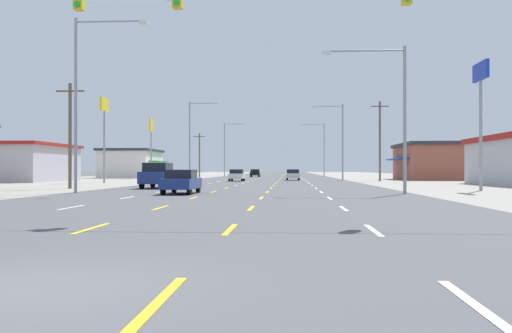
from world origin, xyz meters
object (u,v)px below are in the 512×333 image
Objects in this scene: sedan_inner_left_nearest at (181,181)px; streetlight_right_row_1 at (340,136)px; streetlight_left_row_1 at (192,135)px; streetlight_right_row_2 at (322,145)px; sedan_inner_left_mid at (237,175)px; sedan_inner_left_far at (255,173)px; pole_sign_left_row_1 at (104,118)px; pole_sign_left_row_2 at (151,134)px; streetlight_left_row_2 at (227,145)px; streetlight_left_row_0 at (83,92)px; streetlight_right_row_0 at (395,106)px; suv_far_left_near at (158,175)px; sedan_inner_right_midfar at (293,175)px; pole_sign_right_row_1 at (481,91)px.

streetlight_right_row_1 is (13.08, 40.56, 5.04)m from sedan_inner_left_nearest.
streetlight_left_row_1 is 0.97× the size of streetlight_right_row_2.
sedan_inner_left_far is (-0.03, 37.32, 0.00)m from sedan_inner_left_mid.
pole_sign_left_row_1 reaches higher than pole_sign_left_row_2.
streetlight_left_row_2 is at bearing 89.93° from streetlight_left_row_1.
pole_sign_left_row_2 is 40.95m from streetlight_right_row_2.
streetlight_left_row_0 is at bearing -74.16° from pole_sign_left_row_1.
streetlight_right_row_0 is at bearing -69.85° from sedan_inner_left_mid.
streetlight_right_row_1 reaches higher than pole_sign_left_row_1.
suv_far_left_near is 0.47× the size of streetlight_left_row_1.
sedan_inner_left_far is 35.53m from streetlight_right_row_1.
streetlight_right_row_2 is (19.43, 39.83, 0.24)m from streetlight_left_row_1.
suv_far_left_near is 42.03m from pole_sign_left_row_2.
sedan_inner_right_midfar is 8.06m from streetlight_right_row_1.
suv_far_left_near is 34.12m from sedan_inner_right_midfar.
sedan_inner_left_mid is at bearing -36.17° from streetlight_left_row_1.
sedan_inner_left_far is at bearing 111.92° from streetlight_right_row_1.
pole_sign_left_row_1 is (-13.57, -46.92, 6.29)m from sedan_inner_left_far.
pole_sign_left_row_2 reaches higher than sedan_inner_left_far.
streetlight_right_row_1 reaches higher than sedan_inner_left_mid.
streetlight_right_row_1 is at bearing 63.98° from streetlight_left_row_0.
streetlight_left_row_0 is 81.98m from streetlight_right_row_2.
suv_far_left_near is at bearing -103.31° from streetlight_right_row_2.
streetlight_right_row_2 is at bearing 81.06° from sedan_inner_right_midfar.
sedan_inner_left_mid is 17.79m from pole_sign_left_row_1.
pole_sign_left_row_1 reaches higher than streetlight_right_row_0.
suv_far_left_near is at bearing -118.56° from streetlight_right_row_1.
sedan_inner_left_far is at bearing 100.11° from streetlight_right_row_0.
streetlight_left_row_0 reaches higher than sedan_inner_left_nearest.
pole_sign_right_row_1 is 43.40m from streetlight_left_row_1.
pole_sign_left_row_1 is 30.30m from streetlight_right_row_1.
streetlight_right_row_1 reaches higher than sedan_inner_left_far.
pole_sign_left_row_1 reaches higher than sedan_inner_left_far.
streetlight_right_row_1 is at bearing -13.88° from sedan_inner_right_midfar.
pole_sign_left_row_2 is 0.83× the size of streetlight_left_row_2.
streetlight_right_row_1 is (26.70, 14.28, -1.25)m from pole_sign_left_row_1.
streetlight_left_row_2 reaches higher than suv_far_left_near.
sedan_inner_left_nearest is 10.37m from suv_far_left_near.
streetlight_left_row_0 is at bearing 173.47° from sedan_inner_left_nearest.
sedan_inner_right_midfar is 38.82m from pole_sign_right_row_1.
streetlight_left_row_1 is (7.95, -9.38, -0.68)m from pole_sign_left_row_2.
sedan_inner_left_mid is 0.50× the size of streetlight_right_row_0.
pole_sign_left_row_1 is 0.86× the size of streetlight_right_row_2.
streetlight_left_row_0 is at bearing -106.42° from suv_far_left_near.
streetlight_right_row_0 reaches higher than pole_sign_right_row_1.
sedan_inner_left_nearest is at bearing -89.96° from sedan_inner_left_far.
streetlight_left_row_0 is (-26.06, -5.18, -0.54)m from pole_sign_right_row_1.
sedan_inner_left_nearest is at bearing -6.53° from streetlight_left_row_0.
pole_sign_left_row_2 is 1.03× the size of pole_sign_right_row_1.
pole_sign_left_row_1 is (-13.62, 26.28, 6.29)m from sedan_inner_left_nearest.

